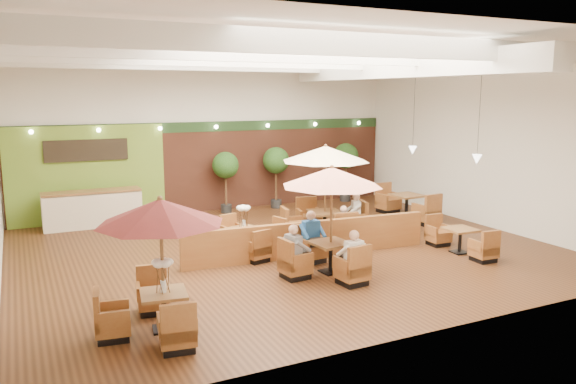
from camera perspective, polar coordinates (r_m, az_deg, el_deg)
room at (r=16.10m, az=-1.29°, el=7.87°), size 14.04×14.00×5.52m
service_counter at (r=18.96m, az=-19.22°, el=-1.64°), size 3.00×0.75×1.18m
booth_divider at (r=14.73m, az=2.17°, el=-4.79°), size 6.75×0.72×0.94m
table_0 at (r=10.13m, az=-13.07°, el=-4.30°), size 2.37×2.47×2.47m
table_1 at (r=13.11m, az=4.21°, el=-0.38°), size 2.48×2.57×2.59m
table_2 at (r=16.33m, az=3.81°, el=1.74°), size 2.83×2.83×2.79m
table_3 at (r=15.08m, az=-4.51°, el=-4.69°), size 2.40×2.40×1.46m
table_4 at (r=15.76m, az=17.06°, el=-4.78°), size 0.80×2.29×0.85m
table_5 at (r=19.59m, az=11.94°, el=-1.48°), size 1.00×2.83×1.05m
topiary_0 at (r=20.01m, az=-6.37°, el=2.48°), size 0.94×0.94×2.19m
topiary_1 at (r=20.75m, az=-1.22°, el=2.99°), size 0.98×0.98×2.27m
topiary_2 at (r=22.17m, az=5.88°, el=3.44°), size 0.99×0.99×2.30m
diner_0 at (r=12.60m, az=6.57°, el=-6.04°), size 0.39×0.32×0.80m
diner_1 at (r=14.18m, az=2.44°, el=-4.08°), size 0.42×0.33×0.86m
diner_2 at (r=12.94m, az=0.74°, el=-5.51°), size 0.38×0.43×0.82m
diner_3 at (r=15.69m, az=5.62°, el=-2.95°), size 0.39×0.36×0.71m
diner_4 at (r=17.05m, az=6.75°, el=-1.79°), size 0.42×0.45×0.81m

